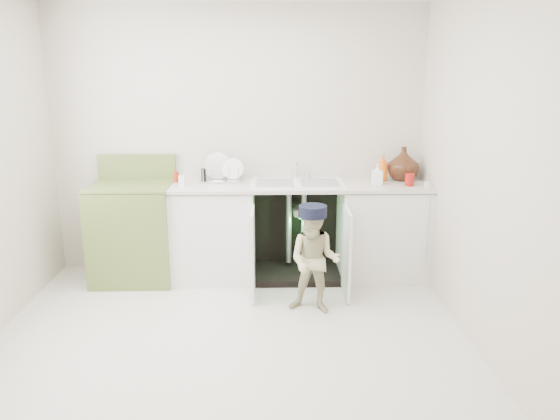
# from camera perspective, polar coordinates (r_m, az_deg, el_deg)

# --- Properties ---
(ground) EXTENTS (3.50, 3.50, 0.00)m
(ground) POSITION_cam_1_polar(r_m,az_deg,el_deg) (4.17, -5.17, -12.98)
(ground) COLOR beige
(ground) RESTS_ON ground
(room_shell) EXTENTS (6.00, 5.50, 1.26)m
(room_shell) POSITION_cam_1_polar(r_m,az_deg,el_deg) (3.75, -5.61, 4.16)
(room_shell) COLOR beige
(room_shell) RESTS_ON ground
(counter_run) EXTENTS (2.44, 1.02, 1.21)m
(counter_run) POSITION_cam_1_polar(r_m,az_deg,el_deg) (5.11, 2.07, -1.89)
(counter_run) COLOR silver
(counter_run) RESTS_ON ground
(avocado_stove) EXTENTS (0.73, 0.65, 1.13)m
(avocado_stove) POSITION_cam_1_polar(r_m,az_deg,el_deg) (5.23, -15.01, -2.06)
(avocado_stove) COLOR olive
(avocado_stove) RESTS_ON ground
(repair_worker) EXTENTS (0.50, 0.67, 0.88)m
(repair_worker) POSITION_cam_1_polar(r_m,az_deg,el_deg) (4.38, 3.63, -5.13)
(repair_worker) COLOR tan
(repair_worker) RESTS_ON ground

